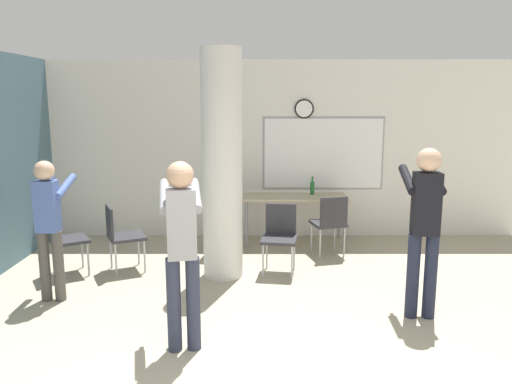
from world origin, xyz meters
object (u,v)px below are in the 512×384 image
Objects in this scene: folding_table at (296,200)px; person_playing_front at (183,241)px; chair_table_front at (281,233)px; chair_by_left_wall at (64,236)px; person_playing_side at (426,219)px; chair_table_right at (331,221)px; chair_near_pillar at (122,233)px; chair_table_left at (223,220)px; bottle_on_table at (313,188)px; person_watching_back at (50,219)px.

person_playing_front is at bearing -110.33° from folding_table.
chair_by_left_wall is at bearing -177.41° from chair_table_front.
person_playing_side is at bearing -67.59° from folding_table.
chair_table_right and chair_near_pillar have the same top height.
person_playing_front reaches higher than chair_table_left.
folding_table is at bearing 77.70° from chair_table_front.
chair_table_right is at bearing 13.14° from chair_by_left_wall.
chair_table_right is at bearing -53.44° from folding_table.
person_playing_front reaches higher than bottle_on_table.
bottle_on_table is 2.98m from chair_near_pillar.
chair_table_right is 0.51× the size of person_playing_front.
chair_by_left_wall is at bearing -154.70° from bottle_on_table.
person_playing_front is (-1.69, -2.70, 0.48)m from chair_table_right.
bottle_on_table is at bearing 68.40° from chair_table_front.
person_playing_side is at bearing -73.77° from bottle_on_table.
chair_by_left_wall is at bearing 133.32° from person_playing_front.
person_playing_side reaches higher than chair_table_front.
chair_table_front reaches higher than folding_table.
chair_table_left is (1.25, 0.68, 0.00)m from chair_near_pillar.
folding_table is at bearing 112.41° from person_playing_side.
bottle_on_table reaches higher than chair_by_left_wall.
chair_table_front is (-0.57, -1.43, -0.34)m from bottle_on_table.
chair_table_front is at bearing -41.71° from chair_table_left.
bottle_on_table is 3.66m from chair_by_left_wall.
person_watching_back reaches higher than bottle_on_table.
chair_table_front is 0.50× the size of person_playing_side.
chair_near_pillar is 0.50× the size of person_playing_side.
person_watching_back reaches higher than chair_by_left_wall.
person_watching_back is (-2.55, -0.90, 0.41)m from chair_table_front.
person_playing_front is at bearing -93.19° from chair_table_left.
bottle_on_table is at bearing 24.47° from folding_table.
chair_table_left is at bearing -150.97° from folding_table.
chair_table_left is at bearing 42.50° from person_watching_back.
chair_table_right is 2.18m from person_playing_side.
person_playing_side is at bearing -44.22° from chair_table_front.
chair_table_left is (-1.08, -0.60, -0.18)m from folding_table.
person_playing_side reaches higher than person_playing_front.
chair_by_left_wall is 1.00× the size of chair_table_front.
chair_near_pillar is (-2.04, 0.02, 0.00)m from chair_table_front.
chair_table_right is 2.86m from chair_near_pillar.
chair_table_left is 2.77m from person_playing_front.
chair_near_pillar is at bearing -166.60° from chair_table_right.
person_watching_back is (0.18, -0.78, 0.41)m from chair_by_left_wall.
person_watching_back reaches higher than chair_near_pillar.
chair_near_pillar is 3.71m from person_playing_side.
chair_table_left is (-1.54, 0.02, 0.00)m from chair_table_right.
person_watching_back is (-3.29, -1.59, 0.41)m from chair_table_right.
bottle_on_table is 0.32× the size of chair_near_pillar.
person_playing_front is (-1.51, -3.45, 0.14)m from bottle_on_table.
person_playing_side reaches higher than chair_table_right.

